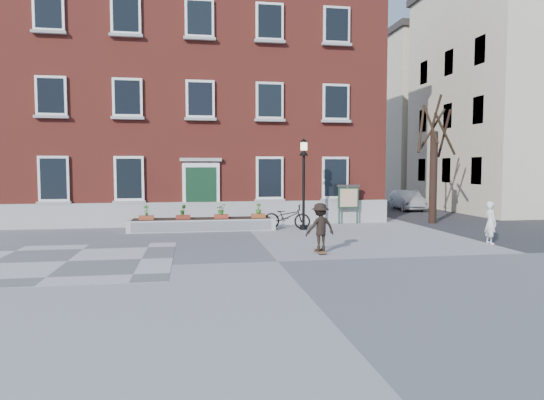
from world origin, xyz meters
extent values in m
plane|color=gray|center=(0.00, 0.00, 0.00)|extent=(100.00, 100.00, 0.00)
cube|color=#5C5C5E|center=(-6.00, 1.00, 0.01)|extent=(6.00, 6.00, 0.01)
imported|color=black|center=(1.67, 7.09, 0.54)|extent=(2.18, 1.35, 1.08)
imported|color=silver|center=(10.92, 14.85, 0.62)|extent=(1.80, 3.89, 1.24)
imported|color=silver|center=(7.99, 1.90, 0.76)|extent=(0.38, 0.56, 1.51)
cube|color=maroon|center=(-2.00, 14.00, 6.00)|extent=(18.00, 10.00, 12.00)
cube|color=#A7A7A2|center=(-2.00, 8.88, 0.55)|extent=(18.00, 0.24, 1.10)
cube|color=#A7A6A1|center=(-2.00, 8.75, 0.10)|extent=(2.60, 0.80, 0.20)
cube|color=#979793|center=(-2.00, 8.90, 0.30)|extent=(2.20, 0.50, 0.20)
cube|color=white|center=(-2.00, 8.92, 1.65)|extent=(1.70, 0.12, 2.50)
cube|color=#12331D|center=(-2.00, 8.87, 1.55)|extent=(1.40, 0.06, 2.30)
cube|color=#ABACA6|center=(-2.00, 8.88, 3.05)|extent=(1.90, 0.25, 0.15)
cube|color=silver|center=(-8.40, 8.90, 2.20)|extent=(1.30, 0.10, 2.00)
cube|color=black|center=(-8.40, 8.85, 2.20)|extent=(1.08, 0.04, 1.78)
cube|color=#9E9E99|center=(-8.40, 8.84, 1.14)|extent=(1.44, 0.20, 0.12)
cube|color=white|center=(-8.40, 8.90, 5.80)|extent=(1.30, 0.10, 1.70)
cube|color=black|center=(-8.40, 8.85, 5.80)|extent=(1.08, 0.04, 1.48)
cube|color=#979692|center=(-8.40, 8.84, 4.89)|extent=(1.44, 0.20, 0.12)
cube|color=white|center=(-8.40, 8.90, 9.40)|extent=(1.30, 0.10, 1.70)
cube|color=black|center=(-8.40, 8.85, 9.40)|extent=(1.08, 0.04, 1.48)
cube|color=gray|center=(-8.40, 8.84, 8.49)|extent=(1.44, 0.20, 0.12)
cube|color=white|center=(-5.20, 8.90, 2.20)|extent=(1.30, 0.10, 2.00)
cube|color=black|center=(-5.20, 8.85, 2.20)|extent=(1.08, 0.04, 1.78)
cube|color=#A1A19C|center=(-5.20, 8.84, 1.14)|extent=(1.44, 0.20, 0.12)
cube|color=white|center=(-5.20, 8.90, 5.80)|extent=(1.30, 0.10, 1.70)
cube|color=black|center=(-5.20, 8.85, 5.80)|extent=(1.08, 0.04, 1.48)
cube|color=#A8A7A2|center=(-5.20, 8.84, 4.89)|extent=(1.44, 0.20, 0.12)
cube|color=white|center=(-5.20, 8.90, 9.40)|extent=(1.30, 0.10, 1.70)
cube|color=black|center=(-5.20, 8.85, 9.40)|extent=(1.08, 0.04, 1.48)
cube|color=#9F9F9A|center=(-5.20, 8.84, 8.49)|extent=(1.44, 0.20, 0.12)
cube|color=white|center=(-2.00, 8.90, 5.80)|extent=(1.30, 0.10, 1.70)
cube|color=black|center=(-2.00, 8.85, 5.80)|extent=(1.08, 0.04, 1.48)
cube|color=#A3A39E|center=(-2.00, 8.84, 4.89)|extent=(1.44, 0.20, 0.12)
cube|color=white|center=(-2.00, 8.90, 9.40)|extent=(1.30, 0.10, 1.70)
cube|color=black|center=(-2.00, 8.85, 9.40)|extent=(1.08, 0.04, 1.48)
cube|color=#AAAAA5|center=(-2.00, 8.84, 8.49)|extent=(1.44, 0.20, 0.12)
cube|color=white|center=(1.20, 8.90, 2.20)|extent=(1.30, 0.10, 2.00)
cube|color=black|center=(1.20, 8.85, 2.20)|extent=(1.08, 0.04, 1.78)
cube|color=#A9A8A3|center=(1.20, 8.84, 1.14)|extent=(1.44, 0.20, 0.12)
cube|color=silver|center=(1.20, 8.90, 5.80)|extent=(1.30, 0.10, 1.70)
cube|color=black|center=(1.20, 8.85, 5.80)|extent=(1.08, 0.04, 1.48)
cube|color=#A8A8A2|center=(1.20, 8.84, 4.89)|extent=(1.44, 0.20, 0.12)
cube|color=white|center=(1.20, 8.90, 9.40)|extent=(1.30, 0.10, 1.70)
cube|color=black|center=(1.20, 8.85, 9.40)|extent=(1.08, 0.04, 1.48)
cube|color=#9E9F99|center=(1.20, 8.84, 8.49)|extent=(1.44, 0.20, 0.12)
cube|color=silver|center=(4.40, 8.90, 2.20)|extent=(1.30, 0.10, 2.00)
cube|color=black|center=(4.40, 8.85, 2.20)|extent=(1.08, 0.04, 1.78)
cube|color=#979792|center=(4.40, 8.84, 1.14)|extent=(1.44, 0.20, 0.12)
cube|color=white|center=(4.40, 8.90, 5.80)|extent=(1.30, 0.10, 1.70)
cube|color=black|center=(4.40, 8.85, 5.80)|extent=(1.08, 0.04, 1.48)
cube|color=#AAABA5|center=(4.40, 8.84, 4.89)|extent=(1.44, 0.20, 0.12)
cube|color=silver|center=(4.40, 8.90, 9.40)|extent=(1.30, 0.10, 1.70)
cube|color=black|center=(4.40, 8.85, 9.40)|extent=(1.08, 0.04, 1.48)
cube|color=#A5A5A0|center=(4.40, 8.84, 8.49)|extent=(1.44, 0.20, 0.12)
cube|color=beige|center=(-2.00, 7.20, 0.25)|extent=(6.20, 1.10, 0.50)
cube|color=#AEAEAE|center=(-2.00, 6.64, 0.25)|extent=(5.80, 0.02, 0.40)
cube|color=black|center=(-2.00, 7.20, 0.50)|extent=(5.80, 0.90, 0.06)
cube|color=#913A1F|center=(-4.30, 6.95, 0.60)|extent=(0.60, 0.25, 0.20)
imported|color=#2A5E1C|center=(-4.30, 6.95, 0.92)|extent=(0.24, 0.24, 0.45)
cube|color=maroon|center=(-2.80, 6.95, 0.60)|extent=(0.60, 0.25, 0.20)
imported|color=#29621D|center=(-2.80, 6.95, 0.92)|extent=(0.25, 0.25, 0.45)
cube|color=maroon|center=(-1.20, 6.95, 0.60)|extent=(0.60, 0.25, 0.20)
imported|color=#2B621D|center=(-1.20, 6.95, 0.92)|extent=(0.40, 0.40, 0.45)
cube|color=#984521|center=(0.40, 6.95, 0.60)|extent=(0.60, 0.25, 0.20)
imported|color=#32621D|center=(0.40, 6.95, 0.92)|extent=(0.25, 0.25, 0.45)
cylinder|color=black|center=(9.00, 8.00, 2.20)|extent=(0.36, 0.36, 4.40)
cylinder|color=black|center=(9.51, 8.00, 4.29)|extent=(0.12, 1.12, 2.23)
cylinder|color=#312215|center=(9.17, 8.52, 4.55)|extent=(1.18, 0.49, 1.97)
cylinder|color=#2E2114|center=(8.51, 8.36, 4.55)|extent=(0.88, 1.14, 2.35)
cylinder|color=black|center=(8.70, 7.78, 4.73)|extent=(0.60, 0.77, 1.90)
cylinder|color=black|center=(9.20, 7.37, 4.24)|extent=(1.39, 0.55, 1.95)
cylinder|color=black|center=(9.16, 8.13, 5.37)|extent=(0.43, 0.48, 1.58)
cube|color=#343437|center=(12.00, 18.00, 0.00)|extent=(8.00, 36.00, 0.01)
cube|color=beige|center=(18.00, 14.00, 7.00)|extent=(10.00, 11.00, 14.00)
cube|color=beige|center=(18.00, 26.00, 6.50)|extent=(10.00, 11.00, 13.00)
cube|color=#383330|center=(18.00, 26.00, 13.25)|extent=(10.40, 11.40, 0.50)
cube|color=black|center=(13.04, 10.80, 2.50)|extent=(0.08, 1.00, 1.50)
cube|color=black|center=(13.04, 14.00, 2.50)|extent=(0.08, 1.00, 1.50)
cube|color=black|center=(13.04, 17.20, 2.50)|extent=(0.08, 1.00, 1.50)
cube|color=black|center=(13.04, 10.80, 5.80)|extent=(0.08, 1.00, 1.50)
cube|color=black|center=(13.04, 14.00, 5.80)|extent=(0.08, 1.00, 1.50)
cube|color=black|center=(13.04, 17.20, 5.80)|extent=(0.08, 1.00, 1.50)
cube|color=black|center=(13.04, 10.80, 9.00)|extent=(0.08, 1.00, 1.50)
cube|color=black|center=(13.04, 14.00, 9.00)|extent=(0.08, 1.00, 1.50)
cube|color=black|center=(13.04, 17.20, 9.00)|extent=(0.08, 1.00, 1.50)
cylinder|color=black|center=(2.34, 6.76, 0.10)|extent=(0.32, 0.32, 0.20)
cylinder|color=black|center=(2.34, 6.76, 1.60)|extent=(0.12, 0.12, 3.20)
cone|color=black|center=(2.34, 6.76, 3.35)|extent=(0.40, 0.40, 0.30)
cube|color=#FFF2BB|center=(2.34, 6.76, 3.60)|extent=(0.24, 0.24, 0.34)
cone|color=black|center=(2.34, 6.76, 3.85)|extent=(0.40, 0.40, 0.16)
cylinder|color=#1C382A|center=(4.48, 8.48, 0.90)|extent=(0.08, 0.08, 1.80)
cylinder|color=#193324|center=(5.38, 8.48, 0.90)|extent=(0.08, 0.08, 1.80)
cube|color=#1A3425|center=(4.93, 8.48, 1.25)|extent=(1.00, 0.10, 1.00)
cube|color=beige|center=(4.93, 8.42, 1.25)|extent=(0.85, 0.02, 0.85)
cube|color=#3C3634|center=(4.93, 8.48, 1.82)|extent=(1.10, 0.16, 0.10)
cube|color=brown|center=(1.57, 1.13, 0.06)|extent=(0.22, 0.78, 0.03)
cylinder|color=black|center=(1.48, 0.85, 0.03)|extent=(0.03, 0.05, 0.05)
cylinder|color=black|center=(1.66, 0.85, 0.03)|extent=(0.03, 0.05, 0.05)
cylinder|color=black|center=(1.48, 1.41, 0.03)|extent=(0.03, 0.05, 0.05)
cylinder|color=black|center=(1.66, 1.41, 0.03)|extent=(0.03, 0.05, 0.05)
imported|color=black|center=(1.57, 1.13, 0.83)|extent=(1.09, 0.78, 1.52)
camera|label=1|loc=(-2.42, -13.62, 2.75)|focal=32.00mm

